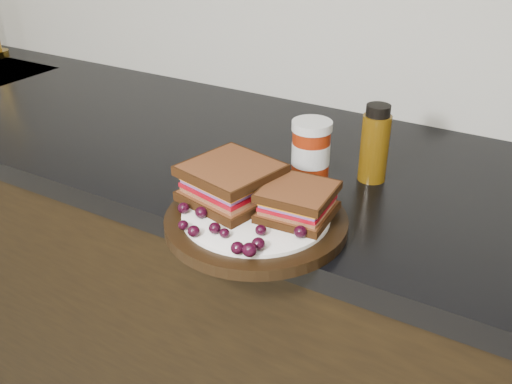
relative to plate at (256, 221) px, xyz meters
The scene contains 30 objects.
base_cabinets 0.55m from the plate, 117.07° to the left, with size 3.96×0.58×0.86m, color black.
countertop 0.28m from the plate, 117.07° to the left, with size 3.98×0.60×0.04m, color black.
plate is the anchor object (origin of this frame).
sandwich_left 0.07m from the plate, 162.60° to the left, with size 0.13×0.13×0.06m, color #603019, non-canonical shape.
sandwich_right 0.07m from the plate, 23.78° to the left, with size 0.10×0.10×0.05m, color #603019, non-canonical shape.
grape_0 0.11m from the plate, 149.66° to the right, with size 0.02×0.02×0.02m, color black.
grape_1 0.09m from the plate, 140.19° to the right, with size 0.02×0.02×0.02m, color black.
grape_2 0.12m from the plate, 125.42° to the right, with size 0.02×0.02×0.01m, color black.
grape_3 0.11m from the plate, 113.04° to the right, with size 0.02×0.02×0.02m, color black.
grape_4 0.09m from the plate, 105.42° to the right, with size 0.02×0.02×0.02m, color black.
grape_5 0.08m from the plate, 92.76° to the right, with size 0.01×0.01×0.01m, color black.
grape_6 0.11m from the plate, 72.48° to the right, with size 0.02×0.02×0.02m, color black.
grape_7 0.12m from the plate, 63.83° to the right, with size 0.02×0.02×0.02m, color black.
grape_8 0.10m from the plate, 57.67° to the right, with size 0.02×0.02×0.02m, color black.
grape_9 0.07m from the plate, 53.14° to the right, with size 0.02×0.02×0.02m, color black.
grape_10 0.09m from the plate, 16.60° to the right, with size 0.02×0.02×0.02m, color black.
grape_11 0.07m from the plate, ahead, with size 0.02×0.02×0.02m, color black.
grape_12 0.08m from the plate, ahead, with size 0.02×0.02×0.02m, color black.
grape_13 0.09m from the plate, 25.57° to the left, with size 0.02×0.02×0.01m, color black.
grape_14 0.07m from the plate, 37.49° to the left, with size 0.02×0.02×0.02m, color black.
grape_15 0.06m from the plate, 138.78° to the left, with size 0.02×0.02×0.02m, color black.
grape_16 0.07m from the plate, 148.75° to the left, with size 0.02×0.02×0.02m, color black.
grape_17 0.07m from the plate, 153.81° to the left, with size 0.02×0.02×0.02m, color black.
grape_18 0.09m from the plate, behind, with size 0.02×0.02×0.02m, color black.
grape_19 0.10m from the plate, behind, with size 0.02×0.02×0.02m, color black.
grape_20 0.05m from the plate, 162.84° to the left, with size 0.02×0.02×0.02m, color black.
grape_21 0.06m from the plate, 169.21° to the left, with size 0.01×0.01×0.01m, color black.
grape_22 0.06m from the plate, behind, with size 0.02×0.02×0.01m, color black.
condiment_jar 0.20m from the plate, 91.43° to the left, with size 0.07×0.07×0.10m, color maroon.
oil_bottle 0.27m from the plate, 68.56° to the left, with size 0.05×0.05×0.14m, color #543808.
Camera 1 is at (0.51, 0.81, 1.36)m, focal length 40.00 mm.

